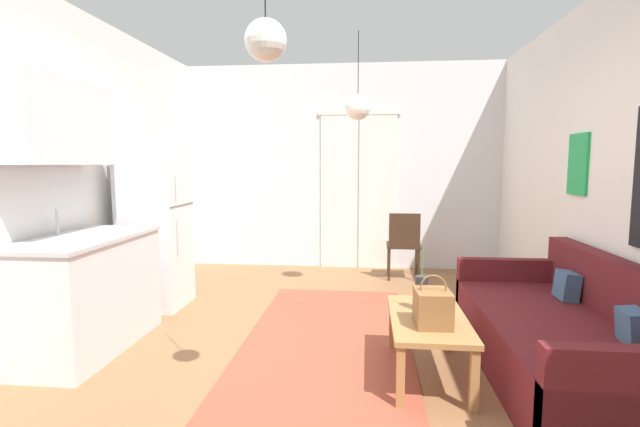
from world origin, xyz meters
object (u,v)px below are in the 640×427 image
couch (569,339)px  bamboo_vase (421,293)px  accent_chair (404,242)px  coffee_table (428,324)px  pendant_lamp_near (266,40)px  pendant_lamp_far (358,107)px  handbag (433,307)px  refrigerator (156,224)px

couch → bamboo_vase: 1.04m
bamboo_vase → accent_chair: size_ratio=0.55×
coffee_table → bamboo_vase: size_ratio=2.08×
accent_chair → pendant_lamp_near: pendant_lamp_near is taller
couch → pendant_lamp_far: size_ratio=2.33×
coffee_table → handbag: handbag is taller
couch → accent_chair: 2.74m
couch → handbag: (-0.96, -0.27, 0.28)m
coffee_table → refrigerator: (-2.55, 1.32, 0.48)m
refrigerator → couch: bearing=-19.2°
bamboo_vase → pendant_lamp_far: pendant_lamp_far is taller
refrigerator → pendant_lamp_near: 2.99m
couch → pendant_lamp_near: pendant_lamp_near is taller
handbag → pendant_lamp_far: bearing=105.4°
refrigerator → accent_chair: refrigerator is taller
couch → bamboo_vase: bearing=178.2°
couch → pendant_lamp_near: size_ratio=2.43×
handbag → pendant_lamp_near: bearing=-142.4°
bamboo_vase → pendant_lamp_near: pendant_lamp_near is taller
pendant_lamp_near → pendant_lamp_far: same height
couch → handbag: bearing=-164.4°
couch → pendant_lamp_far: pendant_lamp_far is taller
bamboo_vase → refrigerator: 2.80m
couch → accent_chair: size_ratio=2.49×
pendant_lamp_near → pendant_lamp_far: size_ratio=0.96×
couch → refrigerator: 3.77m
coffee_table → handbag: 0.24m
coffee_table → bamboo_vase: 0.22m
handbag → accent_chair: size_ratio=0.39×
refrigerator → pendant_lamp_far: bearing=12.4°
couch → handbag: 1.03m
bamboo_vase → pendant_lamp_near: (-0.88, -1.00, 1.49)m
coffee_table → handbag: bearing=-88.7°
couch → coffee_table: bearing=-174.3°
handbag → pendant_lamp_near: 1.89m
couch → coffee_table: size_ratio=2.18×
handbag → pendant_lamp_far: (-0.53, 1.94, 1.50)m
pendant_lamp_far → pendant_lamp_near: bearing=-98.2°
coffee_table → refrigerator: refrigerator is taller
couch → coffee_table: (-0.96, -0.10, 0.11)m
coffee_table → pendant_lamp_far: bearing=106.7°
pendant_lamp_far → couch: bearing=-48.2°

